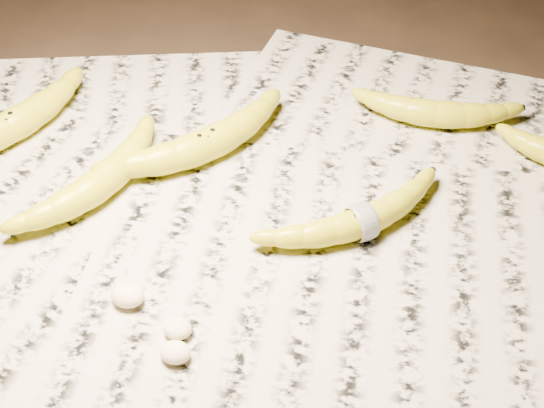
% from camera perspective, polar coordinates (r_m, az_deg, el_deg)
% --- Properties ---
extents(ground, '(3.00, 3.00, 0.00)m').
position_cam_1_polar(ground, '(0.80, -1.77, -2.49)').
color(ground, black).
rests_on(ground, ground).
extents(newspaper_patch, '(0.90, 0.70, 0.01)m').
position_cam_1_polar(newspaper_patch, '(0.82, -2.16, -0.31)').
color(newspaper_patch, '#B5AF9B').
rests_on(newspaper_patch, ground).
extents(banana_left_a, '(0.17, 0.23, 0.04)m').
position_cam_1_polar(banana_left_a, '(0.95, -19.43, 5.55)').
color(banana_left_a, gold).
rests_on(banana_left_a, newspaper_patch).
extents(banana_left_b, '(0.12, 0.20, 0.04)m').
position_cam_1_polar(banana_left_b, '(0.84, -12.66, 1.87)').
color(banana_left_b, gold).
rests_on(banana_left_b, newspaper_patch).
extents(banana_center, '(0.19, 0.21, 0.04)m').
position_cam_1_polar(banana_center, '(0.87, -5.02, 4.66)').
color(banana_center, gold).
rests_on(banana_center, newspaper_patch).
extents(banana_taped, '(0.18, 0.17, 0.03)m').
position_cam_1_polar(banana_taped, '(0.79, 6.77, -1.16)').
color(banana_taped, gold).
rests_on(banana_taped, newspaper_patch).
extents(banana_upper_a, '(0.18, 0.07, 0.03)m').
position_cam_1_polar(banana_upper_a, '(0.94, 12.24, 6.84)').
color(banana_upper_a, gold).
rests_on(banana_upper_a, newspaper_patch).
extents(measuring_tape, '(0.03, 0.03, 0.04)m').
position_cam_1_polar(measuring_tape, '(0.79, 6.77, -1.16)').
color(measuring_tape, white).
rests_on(measuring_tape, newspaper_patch).
extents(flesh_chunk_a, '(0.03, 0.03, 0.02)m').
position_cam_1_polar(flesh_chunk_a, '(0.73, -10.85, -6.60)').
color(flesh_chunk_a, '#FFEDC5').
rests_on(flesh_chunk_a, newspaper_patch).
extents(flesh_chunk_b, '(0.03, 0.02, 0.02)m').
position_cam_1_polar(flesh_chunk_b, '(0.69, -7.33, -10.83)').
color(flesh_chunk_b, '#FFEDC5').
rests_on(flesh_chunk_b, newspaper_patch).
extents(flesh_chunk_c, '(0.03, 0.02, 0.02)m').
position_cam_1_polar(flesh_chunk_c, '(0.70, -7.16, -9.11)').
color(flesh_chunk_c, '#FFEDC5').
rests_on(flesh_chunk_c, newspaper_patch).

